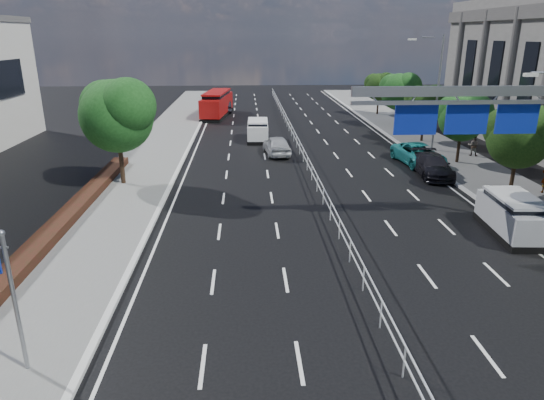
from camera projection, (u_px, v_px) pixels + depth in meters
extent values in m
plane|color=black|center=(394.00, 359.00, 14.23)|extent=(160.00, 160.00, 0.00)
cube|color=silver|center=(82.00, 368.00, 13.75)|extent=(0.25, 140.00, 0.15)
cube|color=silver|center=(305.00, 151.00, 35.15)|extent=(0.05, 85.00, 0.05)
cube|color=silver|center=(304.00, 157.00, 35.30)|extent=(0.05, 85.00, 0.05)
cube|color=black|center=(7.00, 279.00, 18.15)|extent=(1.00, 36.00, 0.44)
cylinder|color=gray|center=(16.00, 307.00, 13.01)|extent=(0.12, 0.12, 4.20)
sphere|color=gray|center=(1.00, 233.00, 12.31)|extent=(0.18, 0.18, 0.18)
cube|color=gray|center=(463.00, 91.00, 21.82)|extent=(10.20, 0.25, 0.45)
cube|color=gray|center=(462.00, 102.00, 21.98)|extent=(10.20, 0.18, 0.18)
cube|color=silver|center=(531.00, 75.00, 21.75)|extent=(0.60, 0.25, 0.15)
cube|color=#0E249C|center=(517.00, 119.00, 22.56)|extent=(2.00, 0.08, 1.40)
cube|color=white|center=(516.00, 119.00, 22.60)|extent=(1.80, 0.02, 1.20)
cube|color=#0E249C|center=(467.00, 119.00, 22.43)|extent=(2.00, 0.08, 1.40)
cube|color=white|center=(466.00, 119.00, 22.48)|extent=(1.80, 0.02, 1.20)
cube|color=#0E249C|center=(416.00, 120.00, 22.31)|extent=(2.00, 0.08, 1.40)
cube|color=white|center=(415.00, 119.00, 22.36)|extent=(1.80, 0.02, 1.20)
cylinder|color=gray|center=(437.00, 95.00, 37.88)|extent=(0.16, 0.16, 9.00)
cylinder|color=gray|center=(428.00, 37.00, 36.42)|extent=(0.10, 2.40, 0.10)
cube|color=silver|center=(412.00, 39.00, 36.40)|extent=(0.60, 0.25, 0.15)
cylinder|color=black|center=(121.00, 158.00, 30.04)|extent=(0.28, 0.28, 3.50)
sphere|color=#143E13|center=(117.00, 116.00, 29.20)|extent=(4.40, 4.40, 4.40)
sphere|color=#143E13|center=(128.00, 106.00, 28.39)|extent=(3.30, 3.30, 3.30)
sphere|color=#143E13|center=(106.00, 105.00, 29.60)|extent=(3.08, 3.08, 3.08)
cylinder|color=black|center=(513.00, 173.00, 28.05)|extent=(0.22, 0.22, 2.80)
sphere|color=black|center=(519.00, 138.00, 27.37)|extent=(3.50, 3.50, 3.50)
sphere|color=black|center=(538.00, 130.00, 26.73)|extent=(2.62, 2.62, 2.62)
sphere|color=black|center=(505.00, 128.00, 27.69)|extent=(2.45, 2.45, 2.45)
cylinder|color=black|center=(459.00, 146.00, 35.15)|extent=(0.22, 0.22, 2.70)
sphere|color=#143E13|center=(462.00, 118.00, 34.50)|extent=(3.30, 3.30, 3.30)
sphere|color=#143E13|center=(475.00, 112.00, 33.89)|extent=(2.48, 2.48, 2.47)
sphere|color=#143E13|center=(452.00, 111.00, 34.79)|extent=(2.31, 2.31, 2.31)
cylinder|color=black|center=(423.00, 127.00, 42.24)|extent=(0.21, 0.21, 2.65)
sphere|color=black|center=(425.00, 105.00, 41.60)|extent=(3.20, 3.20, 3.20)
sphere|color=black|center=(435.00, 99.00, 41.01)|extent=(2.40, 2.40, 2.40)
sphere|color=black|center=(417.00, 99.00, 41.89)|extent=(2.24, 2.24, 2.24)
cylinder|color=black|center=(397.00, 113.00, 49.29)|extent=(0.23, 0.23, 2.85)
sphere|color=#143E13|center=(399.00, 92.00, 48.60)|extent=(3.60, 3.60, 3.60)
sphere|color=#143E13|center=(408.00, 86.00, 47.94)|extent=(2.70, 2.70, 2.70)
sphere|color=#143E13|center=(392.00, 87.00, 48.93)|extent=(2.52, 2.52, 2.52)
cylinder|color=black|center=(378.00, 104.00, 56.41)|extent=(0.21, 0.21, 2.60)
sphere|color=black|center=(379.00, 87.00, 55.78)|extent=(3.10, 3.10, 3.10)
sphere|color=black|center=(386.00, 83.00, 55.21)|extent=(2.32, 2.33, 2.32)
sphere|color=black|center=(374.00, 83.00, 56.06)|extent=(2.17, 2.17, 2.17)
cube|color=black|center=(258.00, 139.00, 43.35)|extent=(1.96, 4.28, 0.30)
cube|color=white|center=(258.00, 131.00, 43.11)|extent=(1.92, 4.20, 1.25)
cube|color=black|center=(258.00, 124.00, 42.91)|extent=(1.74, 3.03, 0.55)
cube|color=white|center=(258.00, 121.00, 42.82)|extent=(1.82, 3.28, 0.11)
cylinder|color=black|center=(249.00, 140.00, 41.99)|extent=(0.28, 0.63, 0.62)
cylinder|color=black|center=(267.00, 140.00, 42.02)|extent=(0.28, 0.63, 0.62)
cylinder|color=black|center=(250.00, 134.00, 44.57)|extent=(0.28, 0.63, 0.62)
cylinder|color=black|center=(266.00, 134.00, 44.61)|extent=(0.28, 0.63, 0.62)
cube|color=black|center=(217.00, 115.00, 56.09)|extent=(3.46, 9.66, 0.28)
cube|color=#930C0A|center=(217.00, 104.00, 55.70)|extent=(3.39, 9.47, 1.92)
cube|color=black|center=(217.00, 96.00, 55.38)|extent=(2.88, 6.88, 0.85)
cube|color=#930C0A|center=(216.00, 92.00, 55.25)|extent=(3.04, 7.44, 0.17)
cylinder|color=black|center=(204.00, 118.00, 53.22)|extent=(0.32, 0.61, 0.58)
cylinder|color=black|center=(221.00, 118.00, 53.09)|extent=(0.32, 0.61, 0.58)
cylinder|color=black|center=(214.00, 110.00, 58.99)|extent=(0.32, 0.61, 0.58)
cylinder|color=black|center=(229.00, 110.00, 58.86)|extent=(0.32, 0.61, 0.58)
imported|color=#A6A8AD|center=(277.00, 145.00, 38.10)|extent=(2.24, 4.54, 1.49)
imported|color=black|center=(224.00, 106.00, 58.72)|extent=(1.95, 4.42, 1.41)
cube|color=black|center=(511.00, 231.00, 23.07)|extent=(2.25, 4.66, 0.31)
cube|color=#A7AAAF|center=(513.00, 216.00, 22.83)|extent=(2.20, 4.56, 1.28)
cube|color=black|center=(516.00, 203.00, 22.62)|extent=(1.96, 3.31, 0.56)
cube|color=#A7AAAF|center=(517.00, 198.00, 22.53)|extent=(2.06, 3.59, 0.11)
cylinder|color=black|center=(508.00, 240.00, 21.65)|extent=(0.32, 0.65, 0.64)
cylinder|color=black|center=(544.00, 240.00, 21.62)|extent=(0.32, 0.65, 0.64)
cylinder|color=black|center=(483.00, 217.00, 24.41)|extent=(0.32, 0.65, 0.64)
cylinder|color=black|center=(514.00, 217.00, 24.39)|extent=(0.32, 0.65, 0.64)
imported|color=teal|center=(419.00, 154.00, 35.19)|extent=(3.03, 5.57, 1.48)
imported|color=black|center=(432.00, 165.00, 32.37)|extent=(2.34, 5.03, 1.42)
imported|color=gray|center=(473.00, 145.00, 37.15)|extent=(0.95, 0.86, 1.58)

